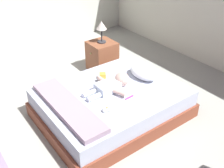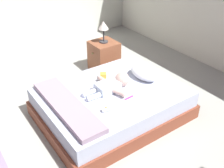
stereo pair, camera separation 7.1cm
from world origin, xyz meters
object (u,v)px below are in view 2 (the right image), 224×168
object	(u,v)px
baby	(112,84)
nightstand	(104,56)
lamp	(103,27)
pillow	(144,73)
bed	(112,103)
toy_block	(103,76)
toothbrush	(130,97)
baby_bottle	(106,109)

from	to	relation	value
baby	nightstand	bearing A→B (deg)	151.47
baby	nightstand	size ratio (longest dim) A/B	1.27
lamp	baby	bearing A→B (deg)	-28.53
pillow	nightstand	world-z (taller)	pillow
bed	pillow	world-z (taller)	pillow
pillow	nightstand	size ratio (longest dim) A/B	0.88
baby	lamp	bearing A→B (deg)	151.47
lamp	toy_block	xyz separation A→B (m)	(0.81, -0.55, -0.34)
bed	nightstand	distance (m)	1.29
baby	nightstand	distance (m)	1.26
pillow	toy_block	size ratio (longest dim) A/B	3.93
toothbrush	nightstand	bearing A→B (deg)	158.75
baby	toothbrush	xyz separation A→B (m)	(0.28, 0.06, -0.06)
toy_block	toothbrush	bearing A→B (deg)	0.99
bed	toothbrush	xyz separation A→B (m)	(0.25, 0.09, 0.21)
nightstand	lamp	world-z (taller)	lamp
baby	baby_bottle	xyz separation A→B (m)	(0.34, -0.32, -0.04)
bed	nightstand	xyz separation A→B (m)	(-1.13, 0.62, 0.06)
baby_bottle	pillow	bearing A→B (deg)	111.19
nightstand	toothbrush	bearing A→B (deg)	-21.25
pillow	toy_block	bearing A→B (deg)	-122.79
nightstand	lamp	xyz separation A→B (m)	(0.00, 0.00, 0.52)
baby	toy_block	size ratio (longest dim) A/B	5.71
nightstand	lamp	size ratio (longest dim) A/B	1.42
baby	lamp	xyz separation A→B (m)	(-1.10, 0.60, 0.32)
baby	toy_block	world-z (taller)	baby
baby	lamp	distance (m)	1.29
pillow	baby_bottle	bearing A→B (deg)	-68.81
baby_bottle	bed	bearing A→B (deg)	136.13
bed	baby_bottle	world-z (taller)	baby_bottle
nightstand	baby_bottle	size ratio (longest dim) A/B	4.62
pillow	baby_bottle	world-z (taller)	pillow
bed	toy_block	bearing A→B (deg)	166.38
bed	baby_bottle	bearing A→B (deg)	-43.87
baby	pillow	bearing A→B (deg)	88.66
pillow	baby_bottle	distance (m)	0.90
baby_bottle	toy_block	bearing A→B (deg)	149.16
lamp	bed	bearing A→B (deg)	-28.95
baby	lamp	size ratio (longest dim) A/B	1.81
toothbrush	toy_block	bearing A→B (deg)	-179.01
toy_block	baby_bottle	size ratio (longest dim) A/B	1.03
lamp	nightstand	bearing A→B (deg)	-90.00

